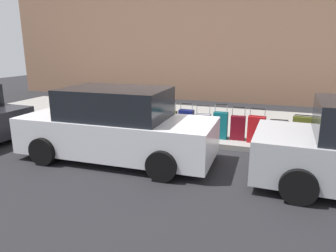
% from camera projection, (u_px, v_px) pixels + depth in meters
% --- Properties ---
extents(ground_plane, '(40.00, 40.00, 0.00)m').
position_uv_depth(ground_plane, '(182.00, 145.00, 8.44)').
color(ground_plane, black).
extents(sidewalk_curb, '(18.00, 5.00, 0.14)m').
position_uv_depth(sidewalk_curb, '(203.00, 122.00, 10.70)').
color(sidewalk_curb, gray).
rests_on(sidewalk_curb, ground_plane).
extents(suitcase_olive_0, '(0.49, 0.21, 0.82)m').
position_uv_depth(suitcase_olive_0, '(302.00, 131.00, 7.85)').
color(suitcase_olive_0, '#59601E').
rests_on(suitcase_olive_0, sidewalk_curb).
extents(suitcase_black_1, '(0.51, 0.22, 0.66)m').
position_uv_depth(suitcase_black_1, '(278.00, 132.00, 8.06)').
color(suitcase_black_1, black).
rests_on(suitcase_black_1, sidewalk_curb).
extents(suitcase_red_2, '(0.46, 0.28, 0.93)m').
position_uv_depth(suitcase_red_2, '(256.00, 129.00, 8.14)').
color(suitcase_red_2, red).
rests_on(suitcase_red_2, sidewalk_curb).
extents(suitcase_maroon_3, '(0.40, 0.22, 0.92)m').
position_uv_depth(suitcase_maroon_3, '(238.00, 128.00, 8.38)').
color(suitcase_maroon_3, maroon).
rests_on(suitcase_maroon_3, sidewalk_curb).
extents(suitcase_teal_4, '(0.39, 0.22, 0.98)m').
position_uv_depth(suitcase_teal_4, '(220.00, 125.00, 8.49)').
color(suitcase_teal_4, '#0F606B').
rests_on(suitcase_teal_4, sidewalk_curb).
extents(suitcase_silver_5, '(0.43, 0.23, 0.91)m').
position_uv_depth(suitcase_silver_5, '(203.00, 125.00, 8.62)').
color(suitcase_silver_5, '#9EA0A8').
rests_on(suitcase_silver_5, sidewalk_curb).
extents(suitcase_navy_6, '(0.42, 0.26, 0.94)m').
position_uv_depth(suitcase_navy_6, '(186.00, 122.00, 8.81)').
color(suitcase_navy_6, navy).
rests_on(suitcase_navy_6, sidewalk_curb).
extents(suitcase_olive_7, '(0.43, 0.22, 0.98)m').
position_uv_depth(suitcase_olive_7, '(170.00, 122.00, 8.94)').
color(suitcase_olive_7, '#59601E').
rests_on(suitcase_olive_7, sidewalk_curb).
extents(suitcase_black_8, '(0.44, 0.27, 0.98)m').
position_uv_depth(suitcase_black_8, '(154.00, 120.00, 9.17)').
color(suitcase_black_8, black).
rests_on(suitcase_black_8, sidewalk_curb).
extents(suitcase_red_9, '(0.41, 0.25, 0.70)m').
position_uv_depth(suitcase_red_9, '(139.00, 122.00, 9.34)').
color(suitcase_red_9, red).
rests_on(suitcase_red_9, sidewalk_curb).
extents(suitcase_maroon_10, '(0.43, 0.23, 0.87)m').
position_uv_depth(suitcase_maroon_10, '(124.00, 120.00, 9.48)').
color(suitcase_maroon_10, maroon).
rests_on(suitcase_maroon_10, sidewalk_curb).
extents(suitcase_teal_11, '(0.43, 0.22, 1.00)m').
position_uv_depth(suitcase_teal_11, '(110.00, 116.00, 9.62)').
color(suitcase_teal_11, '#0F606B').
rests_on(suitcase_teal_11, sidewalk_curb).
extents(fire_hydrant, '(0.39, 0.21, 0.73)m').
position_uv_depth(fire_hydrant, '(92.00, 114.00, 9.85)').
color(fire_hydrant, '#99999E').
rests_on(fire_hydrant, sidewalk_curb).
extents(bollard_post, '(0.11, 0.11, 0.78)m').
position_uv_depth(bollard_post, '(73.00, 113.00, 9.91)').
color(bollard_post, '#333338').
rests_on(bollard_post, sidewalk_curb).
extents(parked_car_white_1, '(4.63, 2.04, 1.70)m').
position_uv_depth(parked_car_white_1, '(116.00, 127.00, 7.23)').
color(parked_car_white_1, silver).
rests_on(parked_car_white_1, ground_plane).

